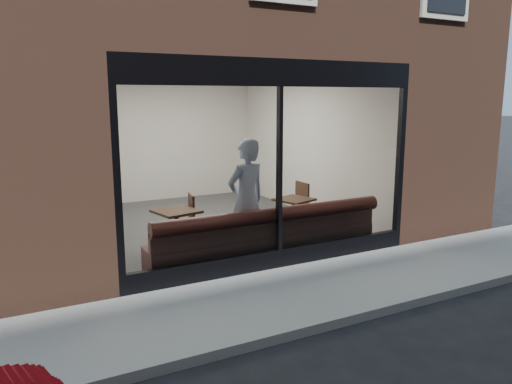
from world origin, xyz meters
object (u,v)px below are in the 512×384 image
person (246,200)px  cafe_chair_left (182,234)px  cafe_table_right (294,200)px  cafe_chair_right (294,217)px  cafe_table_left (176,211)px  banquette (266,247)px

person → cafe_chair_left: bearing=-70.7°
cafe_table_right → cafe_chair_right: (0.34, 0.53, -0.50)m
cafe_chair_right → cafe_table_left: bearing=8.8°
cafe_chair_right → person: bearing=35.9°
banquette → cafe_table_left: (-1.17, 1.04, 0.52)m
banquette → cafe_table_left: size_ratio=5.99×
person → cafe_chair_right: person is taller
cafe_table_right → cafe_chair_right: 0.81m
cafe_table_right → cafe_table_left: bearing=177.3°
person → cafe_chair_right: size_ratio=4.32×
banquette → cafe_table_right: bearing=39.8°
banquette → person: person is taller
cafe_table_left → cafe_chair_right: size_ratio=1.44×
cafe_table_right → cafe_chair_left: 2.20m
cafe_table_right → cafe_chair_right: cafe_table_right is taller
person → cafe_chair_right: bearing=-156.8°
banquette → cafe_table_right: (1.12, 0.94, 0.52)m
person → cafe_table_left: 1.26m
banquette → cafe_chair_right: (1.47, 1.47, 0.01)m
cafe_chair_right → cafe_table_right: bearing=57.0°
cafe_table_left → cafe_table_right: (2.29, -0.11, 0.00)m
cafe_table_right → cafe_chair_right: size_ratio=1.33×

